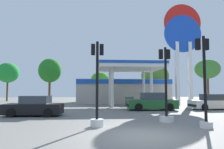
{
  "coord_description": "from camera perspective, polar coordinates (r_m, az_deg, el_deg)",
  "views": [
    {
      "loc": [
        -1.88,
        -8.4,
        1.83
      ],
      "look_at": [
        -0.23,
        13.46,
        3.46
      ],
      "focal_mm": 33.37,
      "sensor_mm": 36.0,
      "label": 1
    }
  ],
  "objects": [
    {
      "name": "car_2",
      "position": [
        21.94,
        25.67,
        -6.92
      ],
      "size": [
        4.13,
        2.05,
        1.44
      ],
      "color": "black",
      "rests_on": "ground"
    },
    {
      "name": "traffic_signal_2",
      "position": [
        12.56,
        14.56,
        -6.25
      ],
      "size": [
        0.81,
        0.81,
        4.34
      ],
      "color": "silver",
      "rests_on": "ground"
    },
    {
      "name": "traffic_signal_0",
      "position": [
        11.21,
        24.03,
        -3.56
      ],
      "size": [
        0.65,
        0.66,
        4.51
      ],
      "color": "silver",
      "rests_on": "ground"
    },
    {
      "name": "traffic_signal_1",
      "position": [
        10.63,
        -4.1,
        -5.69
      ],
      "size": [
        0.66,
        0.69,
        4.32
      ],
      "color": "silver",
      "rests_on": "ground"
    },
    {
      "name": "tree_3",
      "position": [
        36.83,
        11.68,
        -0.35
      ],
      "size": [
        4.72,
        4.72,
        6.53
      ],
      "color": "brown",
      "rests_on": "ground"
    },
    {
      "name": "gas_station",
      "position": [
        30.05,
        2.93,
        -4.05
      ],
      "size": [
        12.84,
        13.41,
        4.82
      ],
      "color": "#ADA89E",
      "rests_on": "ground"
    },
    {
      "name": "car_3",
      "position": [
        19.55,
        10.86,
        -7.44
      ],
      "size": [
        4.46,
        2.07,
        1.59
      ],
      "color": "black",
      "rests_on": "ground"
    },
    {
      "name": "car_1",
      "position": [
        15.9,
        -20.57,
        -8.26
      ],
      "size": [
        4.05,
        1.96,
        1.42
      ],
      "color": "black",
      "rests_on": "ground"
    },
    {
      "name": "tree_2",
      "position": [
        34.48,
        -3.33,
        -1.43
      ],
      "size": [
        2.97,
        2.97,
        4.77
      ],
      "color": "brown",
      "rests_on": "ground"
    },
    {
      "name": "station_pole_sign",
      "position": [
        27.95,
        18.83,
        9.05
      ],
      "size": [
        4.74,
        0.56,
        12.69
      ],
      "color": "white",
      "rests_on": "ground"
    },
    {
      "name": "tree_4",
      "position": [
        38.84,
        24.68,
        1.36
      ],
      "size": [
        4.13,
        4.13,
        7.06
      ],
      "color": "brown",
      "rests_on": "ground"
    },
    {
      "name": "ground_plane",
      "position": [
        8.8,
        8.48,
        -16.22
      ],
      "size": [
        90.0,
        90.0,
        0.0
      ],
      "primitive_type": "plane",
      "color": "slate",
      "rests_on": "ground"
    },
    {
      "name": "tree_0",
      "position": [
        38.49,
        -26.64,
        0.43
      ],
      "size": [
        3.53,
        3.53,
        6.34
      ],
      "color": "brown",
      "rests_on": "ground"
    },
    {
      "name": "tree_1",
      "position": [
        34.13,
        -16.65,
        1.01
      ],
      "size": [
        3.52,
        3.52,
        6.77
      ],
      "color": "brown",
      "rests_on": "ground"
    }
  ]
}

